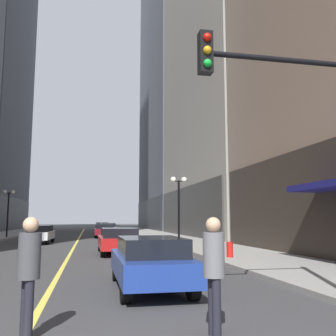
{
  "coord_description": "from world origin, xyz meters",
  "views": [
    {
      "loc": [
        0.94,
        -3.45,
        1.79
      ],
      "look_at": [
        8.0,
        31.32,
        6.52
      ],
      "focal_mm": 40.91,
      "sensor_mm": 36.0,
      "label": 1
    }
  ],
  "objects_px": {
    "car_blue": "(150,261)",
    "car_silver": "(108,228)",
    "car_white": "(39,234)",
    "fire_hydrant_right": "(230,251)",
    "pedestrian_with_orange_bag": "(29,267)",
    "pedestrian_in_grey_suit": "(214,265)",
    "car_black": "(102,227)",
    "street_lamp_left_far": "(8,203)",
    "car_red": "(118,240)",
    "street_lamp_right_mid": "(179,195)",
    "car_maroon": "(104,230)",
    "traffic_light_near_right": "(303,126)"
  },
  "relations": [
    {
      "from": "car_blue",
      "to": "car_maroon",
      "type": "xyz_separation_m",
      "value": [
        -0.13,
        27.99,
        0.0
      ]
    },
    {
      "from": "car_red",
      "to": "traffic_light_near_right",
      "type": "distance_m",
      "value": 13.6
    },
    {
      "from": "street_lamp_right_mid",
      "to": "car_white",
      "type": "bearing_deg",
      "value": 145.46
    },
    {
      "from": "car_maroon",
      "to": "car_black",
      "type": "xyz_separation_m",
      "value": [
        0.23,
        14.49,
        -0.0
      ]
    },
    {
      "from": "car_black",
      "to": "traffic_light_near_right",
      "type": "bearing_deg",
      "value": -86.5
    },
    {
      "from": "traffic_light_near_right",
      "to": "street_lamp_left_far",
      "type": "relative_size",
      "value": 1.28
    },
    {
      "from": "car_blue",
      "to": "fire_hydrant_right",
      "type": "distance_m",
      "value": 7.46
    },
    {
      "from": "car_white",
      "to": "street_lamp_left_far",
      "type": "relative_size",
      "value": 0.94
    },
    {
      "from": "car_red",
      "to": "car_black",
      "type": "relative_size",
      "value": 1.05
    },
    {
      "from": "pedestrian_with_orange_bag",
      "to": "pedestrian_in_grey_suit",
      "type": "xyz_separation_m",
      "value": [
        2.82,
        -0.39,
        -0.0
      ]
    },
    {
      "from": "car_blue",
      "to": "car_black",
      "type": "relative_size",
      "value": 0.96
    },
    {
      "from": "car_red",
      "to": "traffic_light_near_right",
      "type": "bearing_deg",
      "value": -77.23
    },
    {
      "from": "car_maroon",
      "to": "pedestrian_in_grey_suit",
      "type": "bearing_deg",
      "value": -89.09
    },
    {
      "from": "street_lamp_right_mid",
      "to": "car_blue",
      "type": "bearing_deg",
      "value": -106.12
    },
    {
      "from": "car_red",
      "to": "pedestrian_with_orange_bag",
      "type": "relative_size",
      "value": 2.65
    },
    {
      "from": "car_maroon",
      "to": "car_black",
      "type": "bearing_deg",
      "value": 89.1
    },
    {
      "from": "car_black",
      "to": "street_lamp_right_mid",
      "type": "height_order",
      "value": "street_lamp_right_mid"
    },
    {
      "from": "car_silver",
      "to": "pedestrian_in_grey_suit",
      "type": "xyz_separation_m",
      "value": [
        -0.11,
        -39.04,
        0.35
      ]
    },
    {
      "from": "street_lamp_left_far",
      "to": "street_lamp_right_mid",
      "type": "xyz_separation_m",
      "value": [
        12.8,
        -13.83,
        0.0
      ]
    },
    {
      "from": "car_red",
      "to": "car_white",
      "type": "distance_m",
      "value": 10.8
    },
    {
      "from": "car_black",
      "to": "street_lamp_left_far",
      "type": "height_order",
      "value": "street_lamp_left_far"
    },
    {
      "from": "car_white",
      "to": "car_black",
      "type": "xyz_separation_m",
      "value": [
        5.23,
        22.71,
        0.0
      ]
    },
    {
      "from": "pedestrian_with_orange_bag",
      "to": "fire_hydrant_right",
      "type": "height_order",
      "value": "pedestrian_with_orange_bag"
    },
    {
      "from": "pedestrian_with_orange_bag",
      "to": "pedestrian_in_grey_suit",
      "type": "relative_size",
      "value": 1.0
    },
    {
      "from": "car_blue",
      "to": "car_black",
      "type": "distance_m",
      "value": 42.48
    },
    {
      "from": "car_red",
      "to": "car_white",
      "type": "relative_size",
      "value": 1.16
    },
    {
      "from": "car_white",
      "to": "street_lamp_left_far",
      "type": "height_order",
      "value": "street_lamp_left_far"
    },
    {
      "from": "car_blue",
      "to": "pedestrian_in_grey_suit",
      "type": "distance_m",
      "value": 4.08
    },
    {
      "from": "car_red",
      "to": "car_black",
      "type": "distance_m",
      "value": 32.25
    },
    {
      "from": "car_white",
      "to": "pedestrian_in_grey_suit",
      "type": "distance_m",
      "value": 24.45
    },
    {
      "from": "car_maroon",
      "to": "street_lamp_right_mid",
      "type": "height_order",
      "value": "street_lamp_right_mid"
    },
    {
      "from": "traffic_light_near_right",
      "to": "street_lamp_left_far",
      "type": "height_order",
      "value": "traffic_light_near_right"
    },
    {
      "from": "car_blue",
      "to": "street_lamp_right_mid",
      "type": "bearing_deg",
      "value": 73.88
    },
    {
      "from": "street_lamp_right_mid",
      "to": "car_maroon",
      "type": "bearing_deg",
      "value": 105.62
    },
    {
      "from": "car_silver",
      "to": "street_lamp_left_far",
      "type": "distance_m",
      "value": 12.35
    },
    {
      "from": "car_white",
      "to": "pedestrian_with_orange_bag",
      "type": "height_order",
      "value": "pedestrian_with_orange_bag"
    },
    {
      "from": "car_white",
      "to": "traffic_light_near_right",
      "type": "height_order",
      "value": "traffic_light_near_right"
    },
    {
      "from": "pedestrian_in_grey_suit",
      "to": "car_maroon",
      "type": "bearing_deg",
      "value": 90.91
    },
    {
      "from": "car_white",
      "to": "car_black",
      "type": "distance_m",
      "value": 23.31
    },
    {
      "from": "car_blue",
      "to": "car_red",
      "type": "height_order",
      "value": "same"
    },
    {
      "from": "car_red",
      "to": "pedestrian_in_grey_suit",
      "type": "xyz_separation_m",
      "value": [
        0.45,
        -14.28,
        0.34
      ]
    },
    {
      "from": "car_silver",
      "to": "pedestrian_in_grey_suit",
      "type": "distance_m",
      "value": 39.04
    },
    {
      "from": "car_blue",
      "to": "car_red",
      "type": "relative_size",
      "value": 0.92
    },
    {
      "from": "car_blue",
      "to": "pedestrian_with_orange_bag",
      "type": "relative_size",
      "value": 2.43
    },
    {
      "from": "pedestrian_in_grey_suit",
      "to": "street_lamp_right_mid",
      "type": "relative_size",
      "value": 0.41
    },
    {
      "from": "car_white",
      "to": "fire_hydrant_right",
      "type": "distance_m",
      "value": 16.75
    },
    {
      "from": "car_blue",
      "to": "car_silver",
      "type": "height_order",
      "value": "same"
    },
    {
      "from": "pedestrian_in_grey_suit",
      "to": "fire_hydrant_right",
      "type": "relative_size",
      "value": 2.27
    },
    {
      "from": "car_red",
      "to": "fire_hydrant_right",
      "type": "relative_size",
      "value": 6.02
    },
    {
      "from": "car_silver",
      "to": "car_black",
      "type": "bearing_deg",
      "value": 93.01
    }
  ]
}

